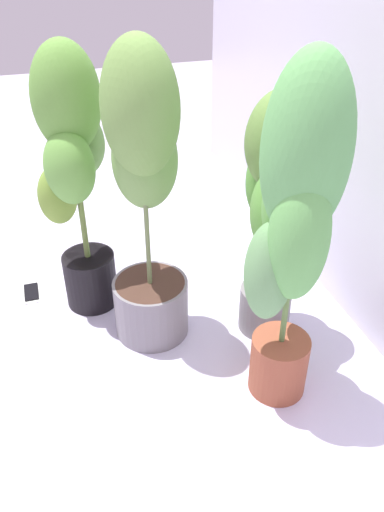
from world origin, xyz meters
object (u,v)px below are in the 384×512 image
(potted_plant_center, at_px, (145,191))
(potted_plant_back_center, at_px, (276,198))
(potted_plant_back_right, at_px, (295,219))
(potted_plant_front_left, at_px, (74,169))
(cell_phone, at_px, (31,292))

(potted_plant_center, relative_size, potted_plant_back_center, 1.17)
(potted_plant_back_right, bearing_deg, potted_plant_front_left, -140.43)
(potted_plant_center, bearing_deg, potted_plant_back_right, 37.79)
(potted_plant_center, xyz_separation_m, potted_plant_back_right, (0.41, 0.32, 0.07))
(potted_plant_front_left, xyz_separation_m, potted_plant_back_right, (0.63, 0.52, 0.06))
(potted_plant_front_left, xyz_separation_m, potted_plant_back_center, (0.35, 0.60, -0.03))
(potted_plant_front_left, distance_m, potted_plant_back_right, 0.82)
(potted_plant_front_left, distance_m, potted_plant_back_center, 0.70)
(potted_plant_back_right, bearing_deg, cell_phone, -134.95)
(potted_plant_back_right, xyz_separation_m, cell_phone, (-0.75, -0.75, -0.63))
(potted_plant_back_center, bearing_deg, potted_plant_back_right, -16.54)
(potted_plant_front_left, relative_size, potted_plant_back_center, 1.12)
(potted_plant_back_center, xyz_separation_m, cell_phone, (-0.47, -0.84, -0.55))
(potted_plant_back_right, relative_size, cell_phone, 7.50)
(potted_plant_center, distance_m, potted_plant_back_right, 0.52)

